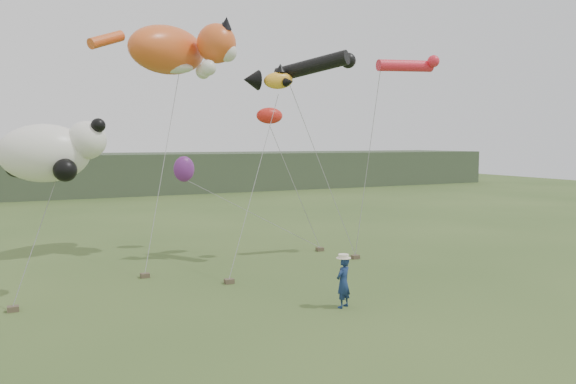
# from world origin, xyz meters

# --- Properties ---
(ground) EXTENTS (120.00, 120.00, 0.00)m
(ground) POSITION_xyz_m (0.00, 0.00, 0.00)
(ground) COLOR #385123
(ground) RESTS_ON ground
(headland) EXTENTS (90.00, 13.00, 4.00)m
(headland) POSITION_xyz_m (-3.11, 44.69, 1.92)
(headland) COLOR #2D3D28
(headland) RESTS_ON ground
(festival_attendant) EXTENTS (0.70, 0.61, 1.62)m
(festival_attendant) POSITION_xyz_m (0.39, -0.25, 0.81)
(festival_attendant) COLOR navy
(festival_attendant) RESTS_ON ground
(sandbag_anchors) EXTENTS (14.14, 4.54, 0.17)m
(sandbag_anchors) POSITION_xyz_m (-1.25, 5.69, 0.09)
(sandbag_anchors) COLOR brown
(sandbag_anchors) RESTS_ON ground
(cat_kite) EXTENTS (6.37, 4.68, 2.71)m
(cat_kite) POSITION_xyz_m (-1.89, 10.37, 9.42)
(cat_kite) COLOR #E35A23
(cat_kite) RESTS_ON ground
(fish_kite) EXTENTS (2.21, 1.51, 1.16)m
(fish_kite) POSITION_xyz_m (1.13, 7.17, 7.89)
(fish_kite) COLOR #FDAE2A
(fish_kite) RESTS_ON ground
(tube_kites) EXTENTS (7.12, 3.15, 1.26)m
(tube_kites) POSITION_xyz_m (4.62, 6.06, 8.58)
(tube_kites) COLOR black
(tube_kites) RESTS_ON ground
(panda_kite) EXTENTS (3.36, 2.17, 2.09)m
(panda_kite) POSITION_xyz_m (-7.69, 4.75, 4.92)
(panda_kite) COLOR white
(panda_kite) RESTS_ON ground
(misc_kites) EXTENTS (4.32, 3.88, 3.52)m
(misc_kites) POSITION_xyz_m (0.03, 10.30, 5.03)
(misc_kites) COLOR red
(misc_kites) RESTS_ON ground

